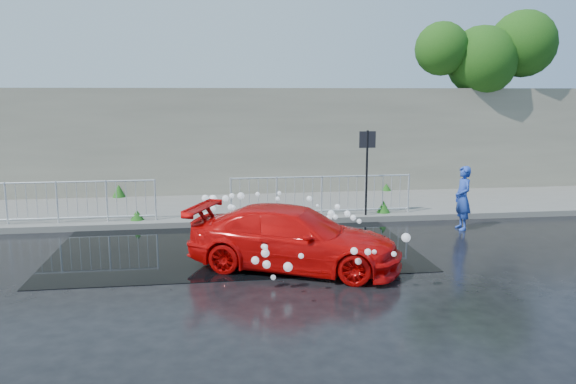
% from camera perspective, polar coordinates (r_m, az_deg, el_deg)
% --- Properties ---
extents(ground, '(90.00, 90.00, 0.00)m').
position_cam_1_polar(ground, '(12.15, -7.55, -6.78)').
color(ground, black).
rests_on(ground, ground).
extents(pavement, '(30.00, 4.00, 0.15)m').
position_cam_1_polar(pavement, '(16.98, -7.69, -1.67)').
color(pavement, '#5D5D58').
rests_on(pavement, ground).
extents(curb, '(30.00, 0.25, 0.16)m').
position_cam_1_polar(curb, '(15.03, -7.64, -3.19)').
color(curb, '#5D5D58').
rests_on(curb, ground).
extents(retaining_wall, '(30.00, 0.60, 3.50)m').
position_cam_1_polar(retaining_wall, '(18.90, -7.85, 5.11)').
color(retaining_wall, '#6C695B').
rests_on(retaining_wall, pavement).
extents(puddle, '(8.00, 5.00, 0.01)m').
position_cam_1_polar(puddle, '(13.12, -5.39, -5.44)').
color(puddle, black).
rests_on(puddle, ground).
extents(sign_post, '(0.45, 0.06, 2.50)m').
position_cam_1_polar(sign_post, '(15.43, 8.03, 3.35)').
color(sign_post, black).
rests_on(sign_post, ground).
extents(tree, '(5.10, 2.45, 6.37)m').
position_cam_1_polar(tree, '(21.46, 19.85, 13.11)').
color(tree, '#332114').
rests_on(tree, ground).
extents(railing_left, '(5.05, 0.05, 1.10)m').
position_cam_1_polar(railing_left, '(15.75, -22.42, -0.82)').
color(railing_left, silver).
rests_on(railing_left, pavement).
extents(railing_right, '(5.05, 0.05, 1.10)m').
position_cam_1_polar(railing_right, '(15.53, 3.42, -0.21)').
color(railing_right, silver).
rests_on(railing_right, pavement).
extents(weeds, '(12.17, 3.93, 0.41)m').
position_cam_1_polar(weeds, '(16.52, -8.64, -1.16)').
color(weeds, '#164412').
rests_on(weeds, pavement).
extents(water_spray, '(3.67, 5.50, 1.02)m').
position_cam_1_polar(water_spray, '(12.35, -0.52, -3.26)').
color(water_spray, white).
rests_on(water_spray, ground).
extents(red_car, '(4.62, 3.31, 1.24)m').
position_cam_1_polar(red_car, '(11.30, 0.65, -4.71)').
color(red_car, red).
rests_on(red_car, ground).
extents(person, '(0.41, 0.61, 1.65)m').
position_cam_1_polar(person, '(15.12, 17.33, -0.58)').
color(person, '#2343B0').
rests_on(person, ground).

